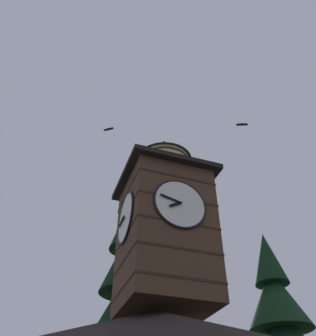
{
  "coord_description": "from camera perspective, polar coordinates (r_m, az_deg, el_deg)",
  "views": [
    {
      "loc": [
        3.03,
        12.15,
        2.03
      ],
      "look_at": [
        -1.68,
        -1.3,
        13.41
      ],
      "focal_mm": 38.96,
      "sensor_mm": 36.0,
      "label": 1
    }
  ],
  "objects": [
    {
      "name": "flying_bird_high",
      "position": [
        21.8,
        -7.74,
        6.04
      ],
      "size": [
        0.55,
        0.47,
        0.11
      ],
      "color": "black"
    },
    {
      "name": "flying_bird_low",
      "position": [
        22.19,
        13.0,
        6.65
      ],
      "size": [
        0.67,
        0.39,
        0.12
      ],
      "color": "black"
    },
    {
      "name": "clock_tower",
      "position": [
        17.13,
        1.04,
        -8.39
      ],
      "size": [
        4.38,
        4.38,
        9.23
      ],
      "color": "#4C3323",
      "rests_on": "building_main"
    }
  ]
}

